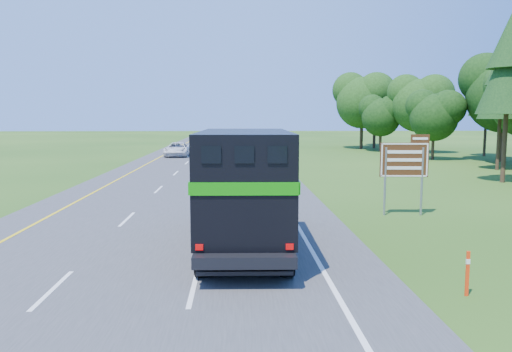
% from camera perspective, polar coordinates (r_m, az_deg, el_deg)
% --- Properties ---
extents(ground, '(300.00, 300.00, 0.00)m').
position_cam_1_polar(ground, '(12.03, -17.03, -15.56)').
color(ground, '#1F4311').
rests_on(ground, ground).
extents(road, '(15.00, 260.00, 0.04)m').
position_cam_1_polar(road, '(60.99, -5.12, 2.54)').
color(road, '#38383A').
rests_on(road, ground).
extents(lane_markings, '(11.15, 260.00, 0.01)m').
position_cam_1_polar(lane_markings, '(60.99, -5.12, 2.56)').
color(lane_markings, yellow).
rests_on(lane_markings, road).
extents(horse_truck, '(3.05, 9.14, 4.02)m').
position_cam_1_polar(horse_truck, '(16.93, -1.28, -1.11)').
color(horse_truck, black).
rests_on(horse_truck, road).
extents(white_suv, '(2.75, 5.76, 1.58)m').
position_cam_1_polar(white_suv, '(57.46, -8.95, 3.03)').
color(white_suv, silver).
rests_on(white_suv, road).
extents(far_car, '(1.94, 4.48, 1.50)m').
position_cam_1_polar(far_car, '(117.20, -5.69, 4.94)').
color(far_car, silver).
rests_on(far_car, road).
extents(exit_sign, '(2.20, 0.22, 3.72)m').
position_cam_1_polar(exit_sign, '(23.70, 16.67, 1.43)').
color(exit_sign, gray).
rests_on(exit_sign, ground).
extents(delineator, '(0.10, 0.05, 1.16)m').
position_cam_1_polar(delineator, '(13.86, 23.02, -10.07)').
color(delineator, '#FF330D').
rests_on(delineator, ground).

